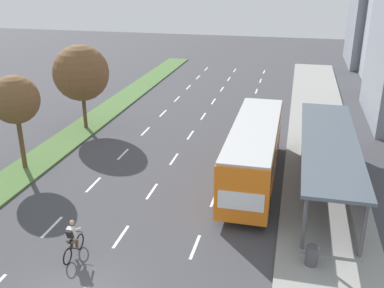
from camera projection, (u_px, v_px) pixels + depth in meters
median_strip at (97, 119)px, 36.08m from camera, size 2.60×52.00×0.12m
sidewalk_right at (319, 136)px, 32.31m from camera, size 4.50×52.00×0.15m
lane_divider_left at (145, 131)px, 33.45m from camera, size 0.14×47.43×0.01m
lane_divider_center at (190, 135)px, 32.70m from camera, size 0.14×47.43×0.01m
lane_divider_right at (238, 139)px, 31.95m from camera, size 0.14×47.43×0.01m
bus_shelter at (333, 160)px, 23.84m from camera, size 2.90×13.46×2.86m
bus at (254, 147)px, 24.99m from camera, size 2.54×11.29×3.37m
cyclist at (73, 240)px, 18.68m from camera, size 0.46×1.82×1.71m
median_tree_second at (15, 100)px, 25.59m from camera, size 2.83×2.83×5.70m
median_tree_third at (81, 73)px, 32.38m from camera, size 4.10×4.10×6.26m
trash_bin at (312, 256)px, 18.06m from camera, size 0.52×0.52×0.85m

